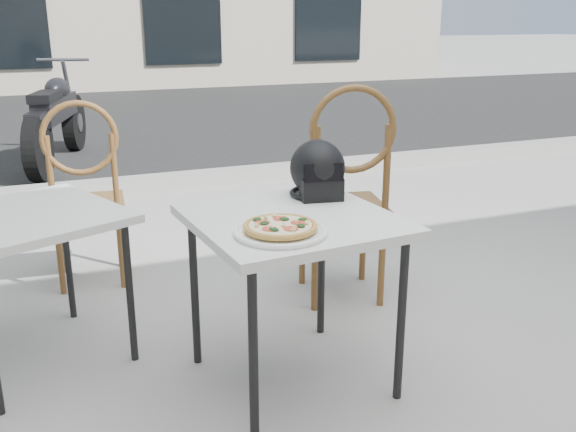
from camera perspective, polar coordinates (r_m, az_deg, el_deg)
name	(u,v)px	position (r m, az deg, el deg)	size (l,w,h in m)	color
ground	(365,325)	(3.27, 6.82, -9.60)	(80.00, 80.00, 0.00)	#9B9993
street_asphalt	(135,121)	(9.76, -13.42, 8.24)	(30.00, 8.00, 0.00)	black
curb	(207,178)	(5.90, -7.24, 3.34)	(30.00, 0.25, 0.12)	gray
cafe_table_main	(293,232)	(2.54, 0.43, -1.44)	(0.82, 0.82, 0.72)	silver
plate	(280,232)	(2.31, -0.69, -1.42)	(0.35, 0.35, 0.02)	white
pizza	(280,226)	(2.30, -0.69, -0.90)	(0.34, 0.34, 0.03)	#BF9446
helmet	(318,172)	(2.78, 2.67, 3.96)	(0.28, 0.29, 0.25)	black
cafe_chair_main	(346,184)	(3.31, 5.19, 2.84)	(0.53, 0.53, 1.17)	brown
cafe_table_side	(26,228)	(2.93, -22.28, -0.95)	(0.94, 0.94, 0.68)	silver
cafe_chair_side	(85,185)	(3.69, -17.62, 2.68)	(0.45, 0.45, 1.07)	brown
motorcycle	(57,120)	(7.03, -19.88, 8.04)	(0.78, 2.04, 1.04)	black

